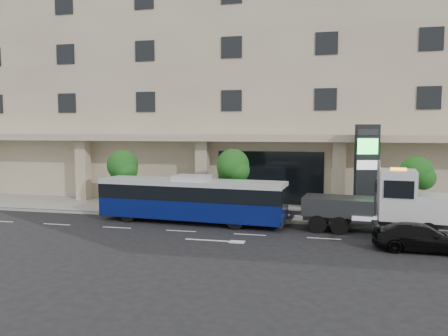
{
  "coord_description": "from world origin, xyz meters",
  "views": [
    {
      "loc": [
        3.77,
        -24.96,
        5.81
      ],
      "look_at": [
        -2.25,
        2.0,
        3.36
      ],
      "focal_mm": 35.0,
      "sensor_mm": 36.0,
      "label": 1
    }
  ],
  "objects_px": {
    "city_bus": "(192,199)",
    "signage_pylon": "(367,170)",
    "tow_truck": "(382,204)",
    "black_sedan": "(421,237)"
  },
  "relations": [
    {
      "from": "signage_pylon",
      "to": "city_bus",
      "type": "bearing_deg",
      "value": -174.48
    },
    {
      "from": "city_bus",
      "to": "black_sedan",
      "type": "distance_m",
      "value": 13.16
    },
    {
      "from": "signage_pylon",
      "to": "tow_truck",
      "type": "bearing_deg",
      "value": -96.31
    },
    {
      "from": "city_bus",
      "to": "signage_pylon",
      "type": "xyz_separation_m",
      "value": [
        10.71,
        3.57,
        1.68
      ]
    },
    {
      "from": "tow_truck",
      "to": "signage_pylon",
      "type": "xyz_separation_m",
      "value": [
        -0.47,
        4.07,
        1.51
      ]
    },
    {
      "from": "city_bus",
      "to": "tow_truck",
      "type": "height_order",
      "value": "tow_truck"
    },
    {
      "from": "city_bus",
      "to": "signage_pylon",
      "type": "height_order",
      "value": "signage_pylon"
    },
    {
      "from": "tow_truck",
      "to": "black_sedan",
      "type": "xyz_separation_m",
      "value": [
        1.41,
        -3.22,
        -1.02
      ]
    },
    {
      "from": "tow_truck",
      "to": "signage_pylon",
      "type": "relative_size",
      "value": 1.5
    },
    {
      "from": "city_bus",
      "to": "signage_pylon",
      "type": "bearing_deg",
      "value": 23.01
    }
  ]
}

